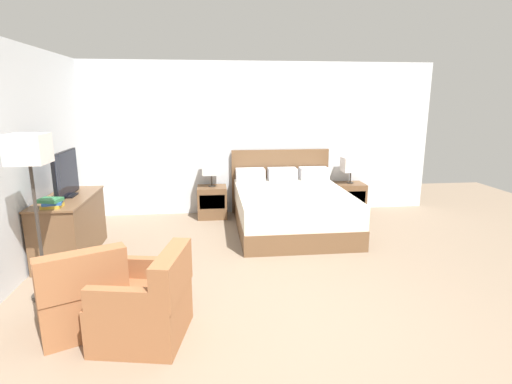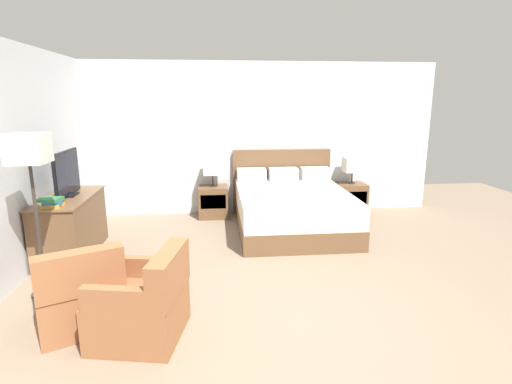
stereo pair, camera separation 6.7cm
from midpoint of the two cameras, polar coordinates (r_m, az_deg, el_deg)
name	(u,v)px [view 2 (the right image)]	position (r m, az deg, el deg)	size (l,w,h in m)	color
ground_plane	(282,334)	(3.58, 4.29, -19.64)	(11.45, 11.45, 0.00)	#84705B
wall_back	(246,139)	(6.86, -1.12, 7.58)	(6.51, 0.06, 2.55)	silver
wall_left	(18,161)	(5.09, -30.54, 3.84)	(0.06, 5.62, 2.55)	silver
bed	(292,208)	(6.08, 5.42, -2.27)	(1.68, 2.07, 1.10)	brown
nightstand_left	(213,202)	(6.71, -5.82, -1.39)	(0.48, 0.43, 0.52)	brown
nightstand_right	(351,198)	(7.11, 13.65, -0.88)	(0.48, 0.43, 0.52)	brown
table_lamp_left	(213,167)	(6.59, -5.94, 3.55)	(0.30, 0.30, 0.45)	#332D28
table_lamp_right	(353,165)	(7.00, 13.91, 3.79)	(0.30, 0.30, 0.45)	#332D28
dresser	(71,225)	(5.53, -24.60, -4.30)	(0.55, 1.30, 0.76)	brown
tv	(67,174)	(5.43, -25.08, 2.31)	(0.18, 0.77, 0.56)	black
book_red_cover	(53,205)	(5.00, -26.69, -1.67)	(0.20, 0.18, 0.04)	gold
book_blue_cover	(53,202)	(4.99, -26.69, -1.31)	(0.20, 0.19, 0.03)	#234C8E
book_small_top	(50,199)	(4.99, -26.97, -0.95)	(0.23, 0.18, 0.04)	#2D7042
armchair_by_window	(79,295)	(3.87, -23.45, -13.31)	(0.91, 0.92, 0.76)	#935B38
armchair_companion	(144,305)	(3.52, -15.20, -15.31)	(0.81, 0.80, 0.76)	#935B38
floor_lamp	(29,161)	(4.30, -29.26, 3.91)	(0.33, 0.33, 1.63)	#332D28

